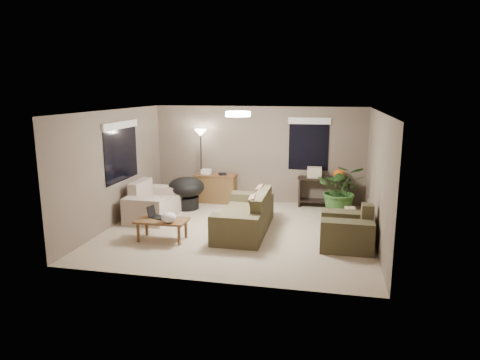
% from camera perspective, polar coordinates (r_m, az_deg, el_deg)
% --- Properties ---
extents(room_shell, '(5.50, 5.50, 5.50)m').
position_cam_1_polar(room_shell, '(8.77, -0.27, 1.01)').
color(room_shell, tan).
rests_on(room_shell, ground).
extents(main_sofa, '(0.95, 2.20, 0.85)m').
position_cam_1_polar(main_sofa, '(8.98, 0.86, -5.01)').
color(main_sofa, '#46412A').
rests_on(main_sofa, ground).
extents(throw_pillows, '(0.27, 1.36, 0.47)m').
position_cam_1_polar(throw_pillows, '(8.84, 2.49, -2.90)').
color(throw_pillows, '#8C7251').
rests_on(throw_pillows, main_sofa).
extents(loveseat, '(0.90, 1.60, 0.85)m').
position_cam_1_polar(loveseat, '(10.16, -11.48, -3.22)').
color(loveseat, beige).
rests_on(loveseat, ground).
extents(armchair, '(0.95, 1.00, 0.85)m').
position_cam_1_polar(armchair, '(8.35, 14.10, -6.69)').
color(armchair, brown).
rests_on(armchair, ground).
extents(coffee_table, '(1.00, 0.55, 0.42)m').
position_cam_1_polar(coffee_table, '(8.57, -10.36, -5.60)').
color(coffee_table, brown).
rests_on(coffee_table, ground).
extents(laptop, '(0.41, 0.34, 0.24)m').
position_cam_1_polar(laptop, '(8.69, -11.17, -4.56)').
color(laptop, black).
rests_on(laptop, coffee_table).
extents(plastic_bag, '(0.31, 0.28, 0.20)m').
position_cam_1_polar(plastic_bag, '(8.32, -9.51, -4.95)').
color(plastic_bag, white).
rests_on(plastic_bag, coffee_table).
extents(desk, '(1.10, 0.50, 0.75)m').
position_cam_1_polar(desk, '(11.27, -3.26, -1.07)').
color(desk, brown).
rests_on(desk, ground).
extents(desk_papers, '(0.70, 0.29, 0.12)m').
position_cam_1_polar(desk_papers, '(11.21, -4.07, 1.07)').
color(desk_papers, silver).
rests_on(desk_papers, desk).
extents(console_table, '(1.30, 0.40, 0.75)m').
position_cam_1_polar(console_table, '(10.98, 11.11, -1.32)').
color(console_table, black).
rests_on(console_table, ground).
extents(pumpkin, '(0.29, 0.29, 0.23)m').
position_cam_1_polar(pumpkin, '(10.89, 13.04, 0.79)').
color(pumpkin, orange).
rests_on(pumpkin, console_table).
extents(cardboard_box, '(0.36, 0.28, 0.26)m').
position_cam_1_polar(cardboard_box, '(10.89, 9.89, 1.02)').
color(cardboard_box, beige).
rests_on(cardboard_box, console_table).
extents(papasan_chair, '(1.14, 1.14, 0.80)m').
position_cam_1_polar(papasan_chair, '(10.69, -7.17, -1.39)').
color(papasan_chair, black).
rests_on(papasan_chair, ground).
extents(floor_lamp, '(0.32, 0.32, 1.91)m').
position_cam_1_polar(floor_lamp, '(11.20, -5.27, 5.16)').
color(floor_lamp, black).
rests_on(floor_lamp, ground).
extents(ceiling_fixture, '(0.50, 0.50, 0.10)m').
position_cam_1_polar(ceiling_fixture, '(8.63, -0.28, 8.80)').
color(ceiling_fixture, white).
rests_on(ceiling_fixture, room_shell).
extents(houseplant, '(1.11, 1.23, 0.96)m').
position_cam_1_polar(houseplant, '(10.33, 13.30, -2.00)').
color(houseplant, '#2D5923').
rests_on(houseplant, ground).
extents(cat_scratching_post, '(0.32, 0.32, 0.50)m').
position_cam_1_polar(cat_scratching_post, '(9.31, 14.38, -5.30)').
color(cat_scratching_post, tan).
rests_on(cat_scratching_post, ground).
extents(window_left, '(0.05, 1.56, 1.33)m').
position_cam_1_polar(window_left, '(9.90, -15.58, 4.96)').
color(window_left, black).
rests_on(window_left, room_shell).
extents(window_back, '(1.06, 0.05, 1.33)m').
position_cam_1_polar(window_back, '(10.97, 9.18, 5.90)').
color(window_back, black).
rests_on(window_back, room_shell).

